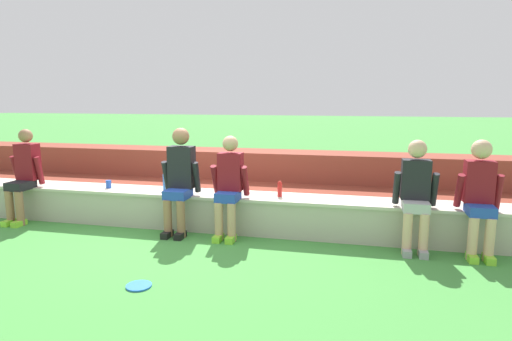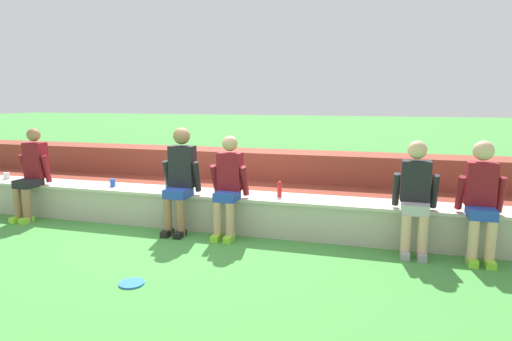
% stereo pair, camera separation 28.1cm
% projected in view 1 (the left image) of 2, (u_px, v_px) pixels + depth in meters
% --- Properties ---
extents(ground_plane, '(80.00, 80.00, 0.00)m').
position_uv_depth(ground_plane, '(189.00, 232.00, 5.92)').
color(ground_plane, '#428E3D').
extents(stone_seating_wall, '(9.81, 0.58, 0.51)m').
position_uv_depth(stone_seating_wall, '(196.00, 208.00, 6.13)').
color(stone_seating_wall, '#B7AF9E').
rests_on(stone_seating_wall, ground).
extents(brick_bleachers, '(11.77, 1.41, 0.93)m').
position_uv_depth(brick_bleachers, '(222.00, 183.00, 7.33)').
color(brick_bleachers, maroon).
rests_on(brick_bleachers, ground).
extents(person_far_left, '(0.49, 0.58, 1.37)m').
position_uv_depth(person_far_left, '(24.00, 174.00, 6.37)').
color(person_far_left, '#996B4C').
rests_on(person_far_left, ground).
extents(person_left_of_center, '(0.52, 0.56, 1.43)m').
position_uv_depth(person_left_of_center, '(180.00, 177.00, 5.80)').
color(person_left_of_center, '#996B4C').
rests_on(person_left_of_center, ground).
extents(person_center, '(0.49, 0.52, 1.34)m').
position_uv_depth(person_center, '(229.00, 184.00, 5.64)').
color(person_center, tan).
rests_on(person_center, ground).
extents(person_right_of_center, '(0.51, 0.53, 1.33)m').
position_uv_depth(person_right_of_center, '(416.00, 192.00, 5.13)').
color(person_right_of_center, '#DBAD89').
rests_on(person_right_of_center, ground).
extents(person_far_right, '(0.50, 0.55, 1.35)m').
position_uv_depth(person_far_right, '(480.00, 194.00, 4.96)').
color(person_far_right, '#DBAD89').
rests_on(person_far_right, ground).
extents(water_bottle_center_gap, '(0.06, 0.06, 0.21)m').
position_uv_depth(water_bottle_center_gap, '(280.00, 189.00, 5.81)').
color(water_bottle_center_gap, red).
rests_on(water_bottle_center_gap, stone_seating_wall).
extents(water_bottle_mid_left, '(0.06, 0.06, 0.26)m').
position_uv_depth(water_bottle_mid_left, '(165.00, 182.00, 6.22)').
color(water_bottle_mid_left, blue).
rests_on(water_bottle_mid_left, stone_seating_wall).
extents(plastic_cup_left_end, '(0.08, 0.08, 0.12)m').
position_uv_depth(plastic_cup_left_end, '(109.00, 184.00, 6.37)').
color(plastic_cup_left_end, blue).
rests_on(plastic_cup_left_end, stone_seating_wall).
extents(frisbee, '(0.25, 0.25, 0.02)m').
position_uv_depth(frisbee, '(139.00, 286.00, 4.21)').
color(frisbee, blue).
rests_on(frisbee, ground).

